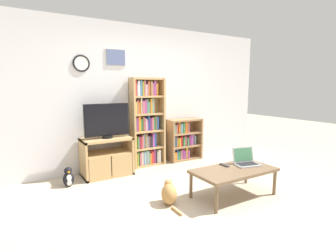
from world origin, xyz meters
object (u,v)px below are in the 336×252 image
object	(u,v)px
tv_stand	(107,157)
bookshelf_tall	(146,123)
coffee_table	(234,172)
penguin_figurine	(68,178)
cat	(169,193)
bookshelf_short	(182,140)
laptop	(246,160)
remote_near_laptop	(224,165)
television	(107,121)

from	to	relation	value
tv_stand	bookshelf_tall	xyz separation A→B (m)	(0.82, 0.16, 0.48)
coffee_table	penguin_figurine	bearing A→B (deg)	140.75
coffee_table	cat	size ratio (longest dim) A/B	2.18
bookshelf_short	laptop	bearing A→B (deg)	-93.98
tv_stand	bookshelf_short	bearing A→B (deg)	4.98
cat	penguin_figurine	bearing A→B (deg)	151.45
penguin_figurine	laptop	bearing A→B (deg)	-33.91
bookshelf_short	remote_near_laptop	distance (m)	1.75
bookshelf_tall	cat	bearing A→B (deg)	-106.54
bookshelf_tall	remote_near_laptop	distance (m)	1.80
coffee_table	remote_near_laptop	world-z (taller)	remote_near_laptop
bookshelf_short	laptop	xyz separation A→B (m)	(-0.13, -1.80, 0.03)
tv_stand	cat	size ratio (longest dim) A/B	1.55
remote_near_laptop	penguin_figurine	xyz separation A→B (m)	(-1.86, 1.35, -0.26)
laptop	penguin_figurine	bearing A→B (deg)	159.05
tv_stand	coffee_table	world-z (taller)	tv_stand
remote_near_laptop	bookshelf_tall	bearing A→B (deg)	-77.86
laptop	remote_near_laptop	xyz separation A→B (m)	(-0.31, 0.11, -0.05)
cat	bookshelf_short	bearing A→B (deg)	74.58
tv_stand	remote_near_laptop	distance (m)	1.96
tv_stand	cat	xyz separation A→B (m)	(0.33, -1.47, -0.19)
coffee_table	laptop	world-z (taller)	laptop
laptop	remote_near_laptop	world-z (taller)	laptop
television	bookshelf_short	distance (m)	1.70
tv_stand	bookshelf_short	distance (m)	1.64
bookshelf_tall	penguin_figurine	distance (m)	1.67
television	bookshelf_tall	size ratio (longest dim) A/B	0.45
bookshelf_short	remote_near_laptop	bearing A→B (deg)	-104.27
coffee_table	penguin_figurine	xyz separation A→B (m)	(-1.87, 1.53, -0.21)
cat	coffee_table	bearing A→B (deg)	6.90
tv_stand	penguin_figurine	distance (m)	0.72
tv_stand	remote_near_laptop	world-z (taller)	tv_stand
cat	television	bearing A→B (deg)	125.44
laptop	remote_near_laptop	distance (m)	0.33
penguin_figurine	bookshelf_tall	bearing A→B (deg)	13.73
bookshelf_short	remote_near_laptop	world-z (taller)	bookshelf_short
bookshelf_short	penguin_figurine	xyz separation A→B (m)	(-2.29, -0.34, -0.27)
penguin_figurine	remote_near_laptop	bearing A→B (deg)	-35.94
coffee_table	penguin_figurine	size ratio (longest dim) A/B	3.79
coffee_table	remote_near_laptop	distance (m)	0.19
television	penguin_figurine	xyz separation A→B (m)	(-0.68, -0.19, -0.80)
laptop	bookshelf_tall	bearing A→B (deg)	123.59
television	remote_near_laptop	bearing A→B (deg)	-52.64
coffee_table	laptop	distance (m)	0.32
coffee_table	television	bearing A→B (deg)	124.57
tv_stand	cat	bearing A→B (deg)	-77.29
laptop	remote_near_laptop	size ratio (longest dim) A/B	2.43
bookshelf_tall	laptop	world-z (taller)	bookshelf_tall
remote_near_laptop	television	bearing A→B (deg)	-53.00
penguin_figurine	bookshelf_short	bearing A→B (deg)	8.49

